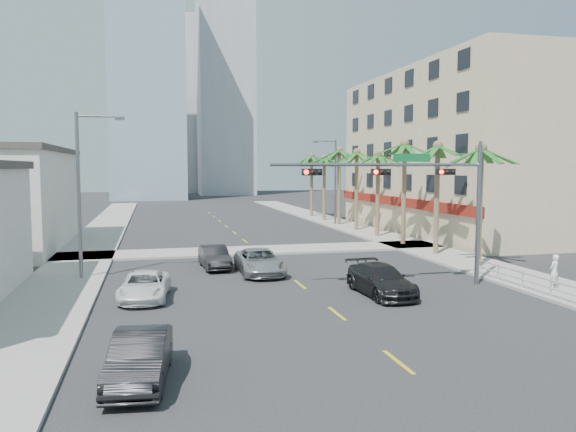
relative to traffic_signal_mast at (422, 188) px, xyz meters
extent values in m
plane|color=#262628|center=(-5.78, -7.95, -5.06)|extent=(260.00, 260.00, 0.00)
cube|color=gray|center=(6.22, 12.05, -4.99)|extent=(4.00, 120.00, 0.15)
cube|color=gray|center=(-17.78, 12.05, -4.99)|extent=(4.00, 120.00, 0.15)
cube|color=gray|center=(-5.78, 14.05, -4.99)|extent=(80.00, 4.00, 0.15)
cube|color=#C6B18B|center=(16.22, 22.05, 2.44)|extent=(15.00, 28.00, 15.00)
cube|color=maroon|center=(8.62, 22.05, -2.06)|extent=(0.30, 28.00, 0.80)
cube|color=#99B2C6|center=(-13.78, 87.05, 18.94)|extent=(14.00, 14.00, 48.00)
cube|color=#ADADB2|center=(3.22, 102.05, 24.94)|extent=(12.00, 12.00, 60.00)
cube|color=#ADADB2|center=(-8.78, 117.05, 15.94)|extent=(16.00, 16.00, 42.00)
cylinder|color=slate|center=(3.22, 0.05, -1.46)|extent=(0.24, 0.24, 7.20)
cylinder|color=slate|center=(-2.28, 0.05, 1.14)|extent=(11.00, 0.16, 0.16)
cube|color=#0C662D|center=(-0.58, 0.05, 1.49)|extent=(2.00, 0.05, 0.40)
cube|color=black|center=(1.22, -0.10, 0.79)|extent=(0.95, 0.28, 0.32)
sphere|color=#FF0C05|center=(0.90, -0.26, 0.79)|extent=(0.22, 0.22, 0.22)
cube|color=black|center=(-2.28, -0.10, 0.79)|extent=(0.95, 0.28, 0.32)
sphere|color=#FF0C05|center=(-2.60, -0.26, 0.79)|extent=(0.22, 0.22, 0.22)
cube|color=black|center=(-5.78, -0.10, 0.79)|extent=(0.95, 0.28, 0.32)
sphere|color=#FF0C05|center=(-6.10, -0.26, 0.79)|extent=(0.22, 0.22, 0.22)
cylinder|color=brown|center=(5.82, 4.05, -1.46)|extent=(0.36, 0.36, 7.20)
cylinder|color=brown|center=(5.82, 9.25, -1.28)|extent=(0.36, 0.36, 7.56)
cylinder|color=brown|center=(5.82, 14.45, -1.10)|extent=(0.36, 0.36, 7.92)
cylinder|color=brown|center=(5.82, 19.65, -1.46)|extent=(0.36, 0.36, 7.20)
cylinder|color=brown|center=(5.82, 24.85, -1.28)|extent=(0.36, 0.36, 7.56)
cylinder|color=brown|center=(5.82, 30.05, -1.10)|extent=(0.36, 0.36, 7.92)
cylinder|color=brown|center=(5.82, 35.25, -1.46)|extent=(0.36, 0.36, 7.20)
cylinder|color=brown|center=(5.82, 40.45, -1.28)|extent=(0.36, 0.36, 7.56)
cylinder|color=slate|center=(-16.98, 6.05, -0.56)|extent=(0.20, 0.20, 9.00)
cylinder|color=slate|center=(-15.88, 6.05, 3.74)|extent=(2.20, 0.12, 0.12)
cube|color=slate|center=(-14.78, 6.05, 3.64)|extent=(0.50, 0.25, 0.18)
cylinder|color=slate|center=(5.42, 30.05, -0.56)|extent=(0.20, 0.20, 9.00)
cylinder|color=slate|center=(4.32, 30.05, 3.74)|extent=(2.20, 0.12, 0.12)
cube|color=slate|center=(3.22, 30.05, 3.64)|extent=(0.50, 0.25, 0.18)
cylinder|color=silver|center=(4.52, -1.95, -4.51)|extent=(0.08, 8.00, 0.08)
cylinder|color=silver|center=(4.52, -1.95, -4.16)|extent=(0.08, 8.00, 0.08)
cylinder|color=silver|center=(4.52, -3.95, -4.56)|extent=(0.08, 0.08, 1.00)
cylinder|color=silver|center=(4.52, -1.95, -4.56)|extent=(0.08, 0.08, 1.00)
cylinder|color=silver|center=(4.52, 0.05, -4.56)|extent=(0.08, 0.08, 1.00)
cylinder|color=silver|center=(4.52, 2.05, -4.56)|extent=(0.08, 0.08, 1.00)
imported|color=black|center=(-13.58, -9.77, -4.35)|extent=(1.98, 4.47, 1.43)
imported|color=white|center=(-13.58, 0.56, -4.43)|extent=(2.54, 4.72, 1.26)
imported|color=black|center=(-9.59, 7.83, -4.38)|extent=(1.72, 4.23, 1.37)
imported|color=#B5B5BA|center=(-7.28, 5.42, -4.35)|extent=(2.40, 5.17, 1.43)
imported|color=black|center=(-2.64, -1.12, -4.34)|extent=(2.24, 5.07, 1.45)
imported|color=white|center=(5.95, -2.38, -4.08)|extent=(0.72, 0.61, 1.67)
camera|label=1|loc=(-13.13, -25.71, 0.98)|focal=35.00mm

